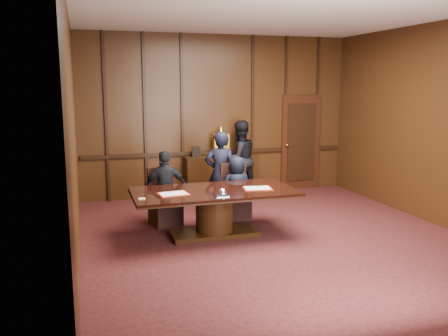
% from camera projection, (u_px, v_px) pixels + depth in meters
% --- Properties ---
extents(room, '(7.00, 7.04, 3.50)m').
position_uv_depth(room, '(283.00, 131.00, 7.28)').
color(room, black).
rests_on(room, ground).
extents(sideboard, '(1.60, 0.45, 1.54)m').
position_uv_depth(sideboard, '(221.00, 174.00, 10.42)').
color(sideboard, black).
rests_on(sideboard, ground).
extents(conference_table, '(2.62, 1.32, 0.76)m').
position_uv_depth(conference_table, '(214.00, 205.00, 7.66)').
color(conference_table, black).
rests_on(conference_table, ground).
extents(folder_left, '(0.50, 0.38, 0.02)m').
position_uv_depth(folder_left, '(173.00, 194.00, 7.31)').
color(folder_left, maroon).
rests_on(folder_left, conference_table).
extents(folder_right, '(0.51, 0.40, 0.02)m').
position_uv_depth(folder_right, '(257.00, 188.00, 7.70)').
color(folder_right, maroon).
rests_on(folder_right, conference_table).
extents(inkstand, '(0.20, 0.14, 0.12)m').
position_uv_depth(inkstand, '(222.00, 193.00, 7.18)').
color(inkstand, white).
rests_on(inkstand, conference_table).
extents(notepad, '(0.10, 0.07, 0.01)m').
position_uv_depth(notepad, '(142.00, 199.00, 7.01)').
color(notepad, '#E1D26E').
rests_on(notepad, conference_table).
extents(chair_left, '(0.57, 0.57, 0.99)m').
position_uv_depth(chair_left, '(165.00, 208.00, 8.33)').
color(chair_left, black).
rests_on(chair_left, ground).
extents(chair_right, '(0.51, 0.51, 0.99)m').
position_uv_depth(chair_right, '(235.00, 203.00, 8.71)').
color(chair_right, black).
rests_on(chair_right, ground).
extents(signatory_left, '(0.78, 0.34, 1.32)m').
position_uv_depth(signatory_left, '(166.00, 189.00, 8.20)').
color(signatory_left, black).
rests_on(signatory_left, ground).
extents(signatory_right, '(0.60, 0.42, 1.17)m').
position_uv_depth(signatory_right, '(237.00, 188.00, 8.58)').
color(signatory_right, black).
rests_on(signatory_right, ground).
extents(witness_left, '(0.65, 0.50, 1.58)m').
position_uv_depth(witness_left, '(220.00, 173.00, 8.86)').
color(witness_left, black).
rests_on(witness_left, ground).
extents(witness_right, '(0.95, 0.82, 1.67)m').
position_uv_depth(witness_right, '(240.00, 159.00, 10.31)').
color(witness_right, black).
rests_on(witness_right, ground).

